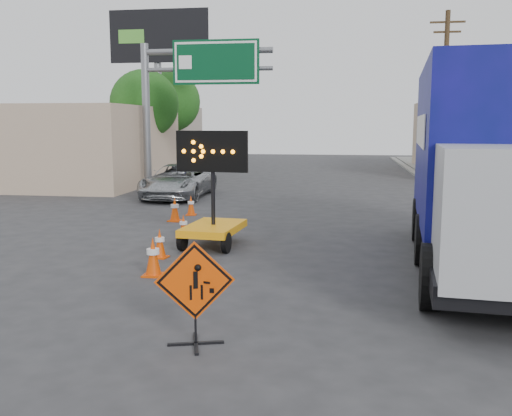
% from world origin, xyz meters
% --- Properties ---
extents(ground, '(100.00, 100.00, 0.00)m').
position_xyz_m(ground, '(0.00, 0.00, 0.00)').
color(ground, '#2D2D30').
rests_on(ground, ground).
extents(curb_right, '(0.40, 60.00, 0.12)m').
position_xyz_m(curb_right, '(7.20, 15.00, 0.06)').
color(curb_right, gray).
rests_on(curb_right, ground).
extents(storefront_left_near, '(14.00, 10.00, 4.00)m').
position_xyz_m(storefront_left_near, '(-14.00, 20.00, 2.00)').
color(storefront_left_near, tan).
rests_on(storefront_left_near, ground).
extents(storefront_left_far, '(12.00, 10.00, 4.40)m').
position_xyz_m(storefront_left_far, '(-15.00, 34.00, 2.20)').
color(storefront_left_far, gray).
rests_on(storefront_left_far, ground).
extents(building_right_far, '(10.00, 14.00, 4.60)m').
position_xyz_m(building_right_far, '(13.00, 30.00, 2.30)').
color(building_right_far, tan).
rests_on(building_right_far, ground).
extents(highway_gantry, '(6.18, 0.38, 6.90)m').
position_xyz_m(highway_gantry, '(-4.43, 17.96, 5.07)').
color(highway_gantry, slate).
rests_on(highway_gantry, ground).
extents(billboard, '(6.10, 0.54, 9.85)m').
position_xyz_m(billboard, '(-8.35, 25.87, 7.35)').
color(billboard, slate).
rests_on(billboard, ground).
extents(utility_pole_far, '(1.80, 0.26, 9.00)m').
position_xyz_m(utility_pole_far, '(8.00, 24.00, 4.68)').
color(utility_pole_far, '#44341D').
rests_on(utility_pole_far, ground).
extents(tree_left_near, '(3.71, 3.71, 6.03)m').
position_xyz_m(tree_left_near, '(-8.00, 22.00, 4.16)').
color(tree_left_near, '#44341D').
rests_on(tree_left_near, ground).
extents(tree_left_far, '(4.10, 4.10, 6.66)m').
position_xyz_m(tree_left_far, '(-9.00, 30.00, 4.60)').
color(tree_left_far, '#44341D').
rests_on(tree_left_far, ground).
extents(construction_sign, '(1.10, 0.79, 1.52)m').
position_xyz_m(construction_sign, '(0.64, -0.52, 0.80)').
color(construction_sign, black).
rests_on(construction_sign, ground).
extents(arrow_board, '(1.87, 2.20, 2.97)m').
position_xyz_m(arrow_board, '(-0.58, 6.03, 0.66)').
color(arrow_board, '#F99E0D').
rests_on(arrow_board, ground).
extents(pickup_truck, '(2.37, 5.12, 1.42)m').
position_xyz_m(pickup_truck, '(-4.20, 15.31, 0.71)').
color(pickup_truck, '#A3A6AA').
rests_on(pickup_truck, ground).
extents(box_truck, '(3.65, 9.52, 4.42)m').
position_xyz_m(box_truck, '(5.79, 4.63, 2.00)').
color(box_truck, black).
rests_on(box_truck, ground).
extents(cone_a, '(0.42, 0.42, 0.82)m').
position_xyz_m(cone_a, '(-1.18, 2.99, 0.41)').
color(cone_a, '#DC4204').
rests_on(cone_a, ground).
extents(cone_b, '(0.39, 0.39, 0.70)m').
position_xyz_m(cone_b, '(-1.54, 4.55, 0.35)').
color(cone_b, '#DC4204').
rests_on(cone_b, ground).
extents(cone_c, '(0.40, 0.40, 0.66)m').
position_xyz_m(cone_c, '(-1.64, 6.96, 0.33)').
color(cone_c, '#DC4204').
rests_on(cone_c, ground).
extents(cone_d, '(0.45, 0.45, 0.79)m').
position_xyz_m(cone_d, '(-2.65, 9.52, 0.39)').
color(cone_d, '#DC4204').
rests_on(cone_d, ground).
extents(cone_e, '(0.39, 0.39, 0.68)m').
position_xyz_m(cone_e, '(-2.46, 10.81, 0.34)').
color(cone_e, '#DC4204').
rests_on(cone_e, ground).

